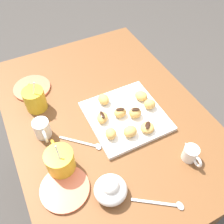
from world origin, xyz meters
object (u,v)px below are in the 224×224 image
(pastry_plate_square, at_px, (126,116))
(beignet_3, at_px, (135,113))
(coffee_mug_mustard_right, at_px, (34,98))
(beignet_0, at_px, (120,112))
(saucer_coral_left, at_px, (65,189))
(cream_pitcher_white, at_px, (42,128))
(chocolate_sauce_pitcher, at_px, (191,153))
(ice_cream_bowl, at_px, (111,189))
(saucer_coral_right, at_px, (32,88))
(beignet_4, at_px, (130,131))
(beignet_1, at_px, (104,99))
(beignet_6, at_px, (141,96))
(beignet_2, at_px, (111,134))
(beignet_8, at_px, (150,104))
(dining_table, at_px, (106,133))
(coffee_mug_mustard_left, at_px, (60,160))
(beignet_5, at_px, (102,118))
(beignet_7, at_px, (147,128))

(pastry_plate_square, relative_size, beignet_3, 5.94)
(coffee_mug_mustard_right, bearing_deg, beignet_0, -126.47)
(coffee_mug_mustard_right, height_order, saucer_coral_left, coffee_mug_mustard_right)
(cream_pitcher_white, xyz_separation_m, chocolate_sauce_pitcher, (-0.32, -0.42, -0.01))
(ice_cream_bowl, relative_size, beignet_3, 2.16)
(ice_cream_bowl, relative_size, saucer_coral_right, 0.66)
(saucer_coral_left, height_order, beignet_4, beignet_4)
(beignet_0, relative_size, beignet_1, 0.91)
(beignet_4, relative_size, beignet_6, 0.95)
(pastry_plate_square, distance_m, beignet_4, 0.10)
(saucer_coral_left, height_order, beignet_2, beignet_2)
(beignet_6, xyz_separation_m, beignet_8, (-0.06, -0.01, 0.00))
(dining_table, height_order, beignet_8, beignet_8)
(cream_pitcher_white, relative_size, beignet_3, 2.18)
(beignet_4, distance_m, beignet_8, 0.16)
(coffee_mug_mustard_right, height_order, beignet_8, coffee_mug_mustard_right)
(pastry_plate_square, relative_size, saucer_coral_left, 1.80)
(cream_pitcher_white, relative_size, saucer_coral_right, 0.66)
(saucer_coral_left, bearing_deg, coffee_mug_mustard_left, -12.61)
(coffee_mug_mustard_left, xyz_separation_m, ice_cream_bowl, (-0.15, -0.11, -0.01))
(coffee_mug_mustard_right, distance_m, beignet_5, 0.28)
(dining_table, height_order, coffee_mug_mustard_right, coffee_mug_mustard_right)
(coffee_mug_mustard_left, distance_m, saucer_coral_right, 0.42)
(beignet_8, bearing_deg, beignet_1, 54.93)
(beignet_1, height_order, beignet_6, beignet_1)
(beignet_0, relative_size, beignet_3, 1.03)
(coffee_mug_mustard_left, xyz_separation_m, beignet_4, (0.01, -0.27, -0.01))
(dining_table, distance_m, beignet_5, 0.18)
(saucer_coral_right, height_order, beignet_1, beignet_1)
(ice_cream_bowl, distance_m, beignet_0, 0.31)
(coffee_mug_mustard_right, relative_size, cream_pitcher_white, 1.35)
(saucer_coral_left, height_order, beignet_7, beignet_7)
(cream_pitcher_white, distance_m, beignet_3, 0.35)
(chocolate_sauce_pitcher, xyz_separation_m, saucer_coral_right, (0.58, 0.40, -0.03))
(coffee_mug_mustard_left, relative_size, beignet_0, 2.71)
(beignet_4, height_order, beignet_5, beignet_4)
(pastry_plate_square, bearing_deg, beignet_1, 26.13)
(coffee_mug_mustard_left, distance_m, beignet_2, 0.20)
(beignet_1, bearing_deg, cream_pitcher_white, 97.44)
(dining_table, xyz_separation_m, beignet_8, (-0.06, -0.16, 0.18))
(beignet_3, bearing_deg, coffee_mug_mustard_right, 54.61)
(cream_pitcher_white, height_order, saucer_coral_left, cream_pitcher_white)
(beignet_1, bearing_deg, beignet_5, 151.60)
(saucer_coral_right, bearing_deg, coffee_mug_mustard_right, 175.48)
(beignet_8, bearing_deg, beignet_0, 82.72)
(coffee_mug_mustard_right, xyz_separation_m, chocolate_sauce_pitcher, (-0.47, -0.41, -0.02))
(beignet_1, height_order, beignet_3, beignet_3)
(ice_cream_bowl, height_order, beignet_6, ice_cream_bowl)
(dining_table, xyz_separation_m, beignet_3, (-0.08, -0.09, 0.18))
(chocolate_sauce_pitcher, height_order, beignet_2, chocolate_sauce_pitcher)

